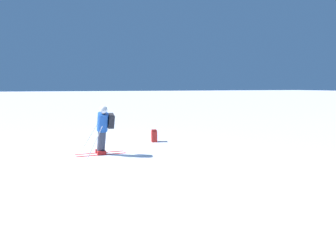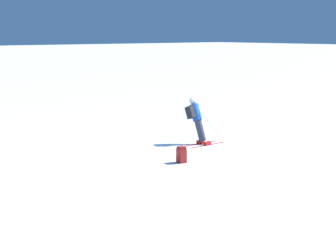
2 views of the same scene
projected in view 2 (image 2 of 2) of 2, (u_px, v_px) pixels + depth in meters
name	position (u px, v px, depth m)	size (l,w,h in m)	color
ground_plane	(216.00, 147.00, 19.68)	(300.00, 300.00, 0.00)	white
skier	(197.00, 118.00, 20.26)	(1.39, 1.65, 1.70)	red
spare_backpack	(181.00, 155.00, 17.35)	(0.34, 0.28, 0.50)	#AD231E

